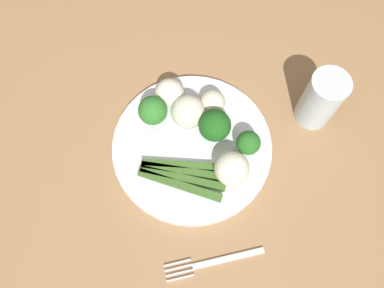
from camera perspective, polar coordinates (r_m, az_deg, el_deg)
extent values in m
cube|color=#B7A88E|center=(1.41, -2.05, -13.06)|extent=(6.00, 6.00, 0.02)
cube|color=#9E754C|center=(0.70, -4.07, -4.30)|extent=(1.23, 1.07, 0.04)
cylinder|color=#9E754C|center=(1.35, 18.91, 14.15)|extent=(0.07, 0.07, 0.70)
cylinder|color=#9E754C|center=(1.39, -22.84, 13.82)|extent=(0.07, 0.07, 0.70)
cylinder|color=#9E754C|center=(1.28, 23.83, -10.94)|extent=(0.04, 0.04, 0.45)
cylinder|color=#9E754C|center=(1.39, 23.93, 2.84)|extent=(0.04, 0.04, 0.45)
cylinder|color=white|center=(0.68, 0.00, -0.38)|extent=(0.28, 0.28, 0.01)
cube|color=#3D6626|center=(0.64, -1.84, -6.19)|extent=(0.06, 0.14, 0.01)
cube|color=#3D6626|center=(0.65, -1.42, -5.19)|extent=(0.04, 0.15, 0.01)
cube|color=#3D6626|center=(0.65, -1.19, -4.14)|extent=(0.04, 0.15, 0.01)
cube|color=#3D6626|center=(0.66, -1.17, -3.09)|extent=(0.02, 0.15, 0.01)
cylinder|color=#609E3D|center=(0.69, -5.69, 3.99)|extent=(0.02, 0.02, 0.02)
sphere|color=#337A2D|center=(0.66, -5.91, 5.03)|extent=(0.05, 0.05, 0.05)
cylinder|color=#4C7F2B|center=(0.67, 3.30, 1.72)|extent=(0.02, 0.02, 0.02)
sphere|color=#1E5B1C|center=(0.64, 3.44, 2.79)|extent=(0.06, 0.06, 0.06)
cylinder|color=#568E33|center=(0.67, 8.20, -0.54)|extent=(0.01, 0.01, 0.01)
sphere|color=#286B23|center=(0.65, 8.47, 0.18)|extent=(0.04, 0.04, 0.04)
sphere|color=white|center=(0.69, -3.38, 7.65)|extent=(0.05, 0.05, 0.05)
sphere|color=beige|center=(0.68, 3.09, 6.29)|extent=(0.05, 0.05, 0.05)
sphere|color=white|center=(0.63, 5.99, -3.67)|extent=(0.06, 0.06, 0.06)
sphere|color=silver|center=(0.67, -0.60, 4.86)|extent=(0.06, 0.06, 0.06)
cube|color=silver|center=(0.65, 5.51, -16.74)|extent=(0.04, 0.12, 0.00)
cube|color=silver|center=(0.64, -2.22, -17.39)|extent=(0.01, 0.04, 0.00)
cube|color=silver|center=(0.64, -2.06, -18.09)|extent=(0.01, 0.04, 0.00)
cube|color=silver|center=(0.64, -1.91, -18.79)|extent=(0.01, 0.04, 0.00)
cube|color=silver|center=(0.64, -1.75, -19.48)|extent=(0.01, 0.04, 0.00)
cylinder|color=silver|center=(0.70, 18.78, 6.33)|extent=(0.07, 0.07, 0.12)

